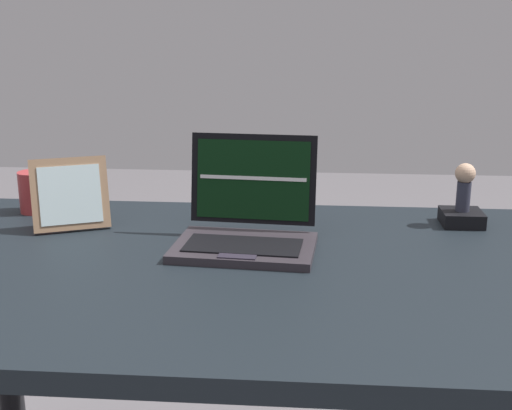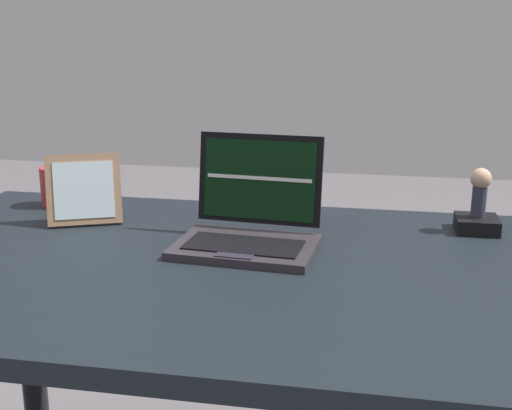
{
  "view_description": "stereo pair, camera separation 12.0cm",
  "coord_description": "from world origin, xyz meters",
  "px_view_note": "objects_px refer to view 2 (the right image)",
  "views": [
    {
      "loc": [
        0.15,
        -1.11,
        1.16
      ],
      "look_at": [
        0.06,
        0.04,
        0.83
      ],
      "focal_mm": 46.56,
      "sensor_mm": 36.0,
      "label": 1
    },
    {
      "loc": [
        0.27,
        -1.1,
        1.16
      ],
      "look_at": [
        0.06,
        0.04,
        0.83
      ],
      "focal_mm": 46.56,
      "sensor_mm": 36.0,
      "label": 2
    }
  ],
  "objects_px": {
    "laptop_front": "(250,225)",
    "coffee_mug": "(57,186)",
    "figurine_stand": "(477,224)",
    "figurine": "(480,188)",
    "photo_frame": "(84,190)"
  },
  "relations": [
    {
      "from": "figurine_stand",
      "to": "figurine",
      "type": "relative_size",
      "value": 0.82
    },
    {
      "from": "figurine",
      "to": "figurine_stand",
      "type": "bearing_deg",
      "value": 180.0
    },
    {
      "from": "laptop_front",
      "to": "photo_frame",
      "type": "distance_m",
      "value": 0.38
    },
    {
      "from": "laptop_front",
      "to": "coffee_mug",
      "type": "relative_size",
      "value": 2.5
    },
    {
      "from": "figurine",
      "to": "coffee_mug",
      "type": "bearing_deg",
      "value": 178.44
    },
    {
      "from": "photo_frame",
      "to": "coffee_mug",
      "type": "distance_m",
      "value": 0.18
    },
    {
      "from": "photo_frame",
      "to": "figurine_stand",
      "type": "relative_size",
      "value": 1.91
    },
    {
      "from": "laptop_front",
      "to": "figurine_stand",
      "type": "bearing_deg",
      "value": 21.78
    },
    {
      "from": "figurine",
      "to": "coffee_mug",
      "type": "relative_size",
      "value": 0.93
    },
    {
      "from": "photo_frame",
      "to": "figurine_stand",
      "type": "xyz_separation_m",
      "value": [
        0.82,
        0.1,
        -0.06
      ]
    },
    {
      "from": "laptop_front",
      "to": "figurine_stand",
      "type": "relative_size",
      "value": 3.26
    },
    {
      "from": "photo_frame",
      "to": "coffee_mug",
      "type": "relative_size",
      "value": 1.47
    },
    {
      "from": "photo_frame",
      "to": "coffee_mug",
      "type": "bearing_deg",
      "value": 135.52
    },
    {
      "from": "figurine_stand",
      "to": "figurine",
      "type": "distance_m",
      "value": 0.08
    },
    {
      "from": "photo_frame",
      "to": "figurine",
      "type": "bearing_deg",
      "value": 6.77
    }
  ]
}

